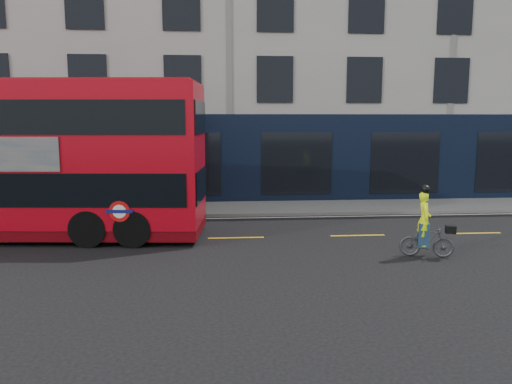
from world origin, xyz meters
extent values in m
plane|color=black|center=(0.00, 0.00, 0.00)|extent=(120.00, 120.00, 0.00)
cube|color=gray|center=(0.00, 6.50, 0.06)|extent=(60.00, 3.00, 0.12)
cube|color=slate|center=(0.00, 5.00, 0.07)|extent=(60.00, 0.12, 0.13)
cube|color=#B0ADA6|center=(0.00, 13.00, 7.50)|extent=(50.00, 10.00, 15.00)
cube|color=black|center=(0.00, 7.98, 2.00)|extent=(50.00, 0.08, 4.00)
cube|color=silver|center=(0.00, 4.70, 0.00)|extent=(58.00, 0.10, 0.01)
cube|color=#B40714|center=(-7.21, 2.22, 2.70)|extent=(12.45, 3.86, 4.40)
cube|color=#5A030A|center=(-7.21, 2.22, 0.33)|extent=(12.44, 3.81, 0.33)
cube|color=black|center=(-7.21, 2.22, 1.73)|extent=(11.96, 3.86, 1.00)
cube|color=black|center=(-7.21, 2.22, 3.84)|extent=(11.96, 3.86, 1.00)
cube|color=maroon|center=(-7.21, 2.22, 4.92)|extent=(12.19, 3.73, 0.09)
cube|color=black|center=(-1.09, 1.67, 1.73)|extent=(0.26, 2.50, 1.00)
cube|color=black|center=(-1.09, 1.67, 3.84)|extent=(0.26, 2.50, 1.00)
cylinder|color=red|center=(-3.46, 0.45, 1.11)|extent=(0.62, 0.08, 0.62)
cylinder|color=white|center=(-3.46, 0.45, 1.11)|extent=(0.40, 0.06, 0.40)
cube|color=#0C1459|center=(-3.46, 0.44, 1.11)|extent=(0.78, 0.09, 0.10)
cylinder|color=black|center=(-3.00, 1.84, 0.56)|extent=(1.36, 2.92, 1.11)
cylinder|color=black|center=(-4.33, 1.96, 0.56)|extent=(1.36, 2.92, 1.11)
imported|color=#404245|center=(5.18, -1.14, 0.44)|extent=(1.51, 0.80, 0.87)
imported|color=#DAFD0D|center=(5.09, -1.12, 1.07)|extent=(0.49, 0.62, 1.48)
cube|color=black|center=(5.76, -1.31, 0.80)|extent=(0.32, 0.28, 0.21)
cube|color=navy|center=(5.09, -1.12, 0.62)|extent=(0.38, 0.43, 0.67)
sphere|color=black|center=(5.09, -1.12, 1.89)|extent=(0.25, 0.25, 0.25)
camera|label=1|loc=(-0.62, -14.16, 3.80)|focal=35.00mm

